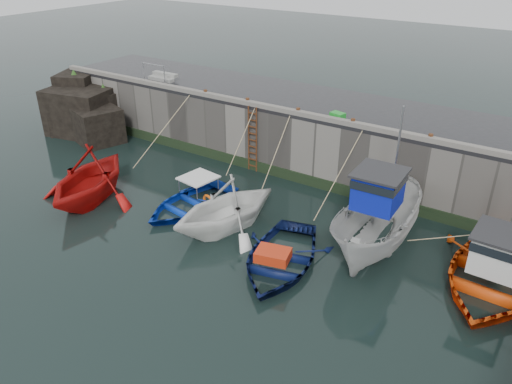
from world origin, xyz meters
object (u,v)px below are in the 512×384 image
Objects in this scene: fish_crate at (338,116)px; bollard_d at (353,122)px; boat_near_white at (92,199)px; bollard_c at (298,111)px; boat_far_orange at (494,273)px; boat_near_blue at (191,207)px; bollard_e at (431,137)px; boat_near_navy at (280,263)px; bollard_a at (205,93)px; ladder at (252,140)px; boat_near_blacktrim at (226,228)px; boat_far_white at (378,225)px; bollard_b at (247,101)px.

bollard_d is at bearing -8.20° from fish_crate.
boat_near_white is at bearing -143.52° from bollard_d.
boat_near_white is 9.77m from bollard_c.
boat_near_blue is at bearing -170.51° from boat_far_orange.
bollard_e is (8.08, 4.86, 3.30)m from boat_near_blue.
boat_near_navy is 17.18× the size of bollard_a.
bollard_d reaches higher than boat_near_blue.
boat_far_orange is 10.28m from bollard_c.
bollard_e reaches higher than boat_near_navy.
bollard_a reaches higher than ladder.
boat_near_blacktrim is (2.20, -0.49, 0.00)m from boat_near_blue.
boat_near_white is at bearing 168.29° from boat_near_navy.
bollard_d is at bearing 155.60° from boat_far_orange.
boat_far_white is 9.05m from bollard_b.
boat_near_navy is (5.19, -1.38, 0.00)m from boat_near_blue.
ladder is 0.63× the size of boat_near_white.
bollard_a and bollard_c have the same top height.
bollard_d is 1.00× the size of bollard_e.
boat_near_white is at bearing -152.39° from boat_near_blacktrim.
fish_crate is 4.08m from bollard_e.
bollard_b is at bearing -161.70° from fish_crate.
boat_far_white is 1.00× the size of boat_far_orange.
boat_far_white is 6.77m from bollard_c.
boat_far_white is 22.41× the size of bollard_a.
boat_near_white reaches higher than boat_near_navy.
boat_near_blue is (4.09, 1.78, 0.00)m from boat_near_white.
boat_far_orange reaches higher than boat_near_white.
boat_far_orange is 15.15m from bollard_a.
bollard_d is (0.86, -0.35, -0.01)m from fish_crate.
bollard_b is at bearing 180.00° from bollard_e.
bollard_d reaches higher than ladder.
boat_near_blue is at bearing -115.19° from bollard_c.
bollard_b is at bearing 132.12° from boat_near_blacktrim.
bollard_e is at bearing 50.92° from boat_near_navy.
boat_far_white is at bearing -33.15° from fish_crate.
bollard_e is (4.06, -0.35, -0.01)m from fish_crate.
ladder is at bearing -156.34° from fish_crate.
boat_far_white is at bearing -175.35° from boat_far_orange.
boat_near_blacktrim is at bearing -163.31° from boat_far_white.
bollard_c reaches higher than ladder.
boat_far_white reaches higher than ladder.
ladder is at bearing 96.92° from boat_near_blue.
ladder is at bearing -33.86° from bollard_b.
bollard_c is at bearing 0.00° from bollard_a.
boat_near_navy is at bearing -16.72° from boat_near_white.
ladder is 7.96m from boat_near_navy.
boat_near_blacktrim is 6.83m from fish_crate.
bollard_d is at bearing 0.00° from bollard_c.
fish_crate is at bearing 157.99° from bollard_d.
fish_crate is at bearing 156.08° from boat_far_orange.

